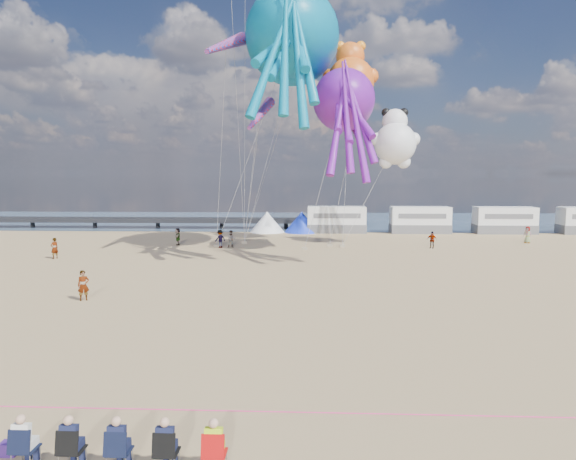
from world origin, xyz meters
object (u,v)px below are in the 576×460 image
object	(u,v)px
tent_white	(267,222)
spectator_row	(119,442)
beachgoer_3	(432,240)
sandbag_a	(217,246)
windsock_left	(226,45)
sandbag_c	(343,246)
motorhome_2	(504,220)
windsock_mid	(354,127)
motorhome_0	(336,219)
beachgoer_2	(220,239)
kite_octopus_teal	(292,37)
kite_octopus_purple	(344,100)
kite_teddy_orange	(350,81)
standing_person	(83,285)
beachgoer_4	(178,237)
tent_blue	(302,222)
sandbag_d	(330,245)
sandbag_e	(244,242)
cooler_purple	(9,449)
sandbag_b	(305,249)
motorhome_1	(420,220)
beachgoer_1	(231,239)
beachgoer_0	(528,235)
kite_panda	(395,144)
windsock_right	(260,114)
beachgoer_5	(54,248)

from	to	relation	value
tent_white	spectator_row	world-z (taller)	tent_white
beachgoer_3	sandbag_a	distance (m)	19.70
sandbag_a	windsock_left	distance (m)	17.65
sandbag_a	sandbag_c	xyz separation A→B (m)	(11.64, 0.40, 0.00)
motorhome_2	windsock_mid	distance (m)	25.01
spectator_row	tent_white	bearing A→B (deg)	90.76
motorhome_0	beachgoer_2	distance (m)	17.09
sandbag_c	kite_octopus_teal	distance (m)	18.68
beachgoer_3	kite_octopus_purple	xyz separation A→B (m)	(-8.37, -4.03, 11.88)
kite_teddy_orange	beachgoer_2	bearing A→B (deg)	-146.63
spectator_row	beachgoer_2	size ratio (longest dim) A/B	3.67
standing_person	sandbag_a	world-z (taller)	standing_person
motorhome_2	spectator_row	bearing A→B (deg)	-118.81
tent_white	beachgoer_4	world-z (taller)	tent_white
kite_octopus_teal	motorhome_0	bearing A→B (deg)	77.30
tent_blue	sandbag_a	xyz separation A→B (m)	(-7.67, -12.23, -1.09)
sandbag_d	windsock_mid	distance (m)	11.14
sandbag_e	windsock_mid	xyz separation A→B (m)	(10.10, -4.68, 10.54)
motorhome_0	motorhome_2	size ratio (longest dim) A/B	1.00
motorhome_2	tent_white	size ratio (longest dim) A/B	1.65
cooler_purple	sandbag_b	distance (m)	34.34
beachgoer_3	sandbag_b	size ratio (longest dim) A/B	3.09
motorhome_1	cooler_purple	xyz separation A→B (m)	(-19.75, -47.48, -1.34)
kite_octopus_teal	windsock_left	size ratio (longest dim) A/B	1.82
beachgoer_4	sandbag_b	world-z (taller)	beachgoer_4
beachgoer_3	sandbag_a	xyz separation A→B (m)	(-19.69, 0.03, -0.66)
beachgoer_1	sandbag_a	xyz separation A→B (m)	(-1.46, 0.37, -0.68)
sandbag_d	sandbag_e	xyz separation A→B (m)	(-8.21, 1.63, 0.00)
tent_white	cooler_purple	world-z (taller)	tent_white
spectator_row	beachgoer_4	size ratio (longest dim) A/B	3.79
standing_person	windsock_left	bearing A→B (deg)	40.86
motorhome_1	tent_blue	size ratio (longest dim) A/B	1.65
motorhome_0	beachgoer_0	xyz separation A→B (m)	(18.18, -8.28, -0.68)
beachgoer_1	kite_octopus_teal	size ratio (longest dim) A/B	0.11
sandbag_b	sandbag_e	bearing A→B (deg)	145.20
kite_panda	windsock_right	size ratio (longest dim) A/B	1.18
beachgoer_4	beachgoer_5	bearing A→B (deg)	-56.48
tent_blue	cooler_purple	xyz separation A→B (m)	(-6.25, -47.48, -1.04)
motorhome_1	motorhome_0	bearing A→B (deg)	180.00
beachgoer_1	motorhome_0	bearing A→B (deg)	37.21
tent_white	beachgoer_0	bearing A→B (deg)	-17.54
beachgoer_1	beachgoer_5	bearing A→B (deg)	-166.70
tent_blue	spectator_row	size ratio (longest dim) A/B	0.66
motorhome_2	sandbag_a	xyz separation A→B (m)	(-30.67, -12.23, -1.39)
tent_blue	sandbag_e	size ratio (longest dim) A/B	8.00
standing_person	beachgoer_2	world-z (taller)	beachgoer_2
motorhome_1	motorhome_2	size ratio (longest dim) A/B	1.00
sandbag_e	windsock_right	world-z (taller)	windsock_right
spectator_row	cooler_purple	world-z (taller)	spectator_row
tent_white	spectator_row	xyz separation A→B (m)	(0.63, -47.93, -0.55)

